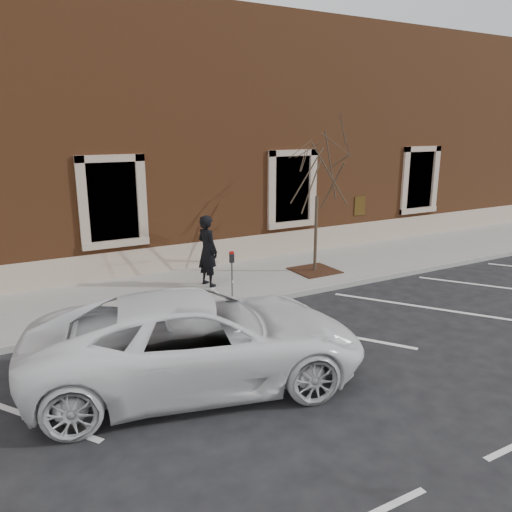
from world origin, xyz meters
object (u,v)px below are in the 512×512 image
man (208,251)px  sapling (318,175)px  white_truck (199,339)px  parking_meter (232,265)px

man → sapling: sapling is taller
man → sapling: 3.95m
sapling → white_truck: bearing=-142.2°
man → parking_meter: 1.19m
man → white_truck: man is taller
sapling → white_truck: 7.50m
man → parking_meter: bearing=174.5°
white_truck → man: bearing=-11.6°
sapling → white_truck: size_ratio=0.71×
man → white_truck: bearing=141.1°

